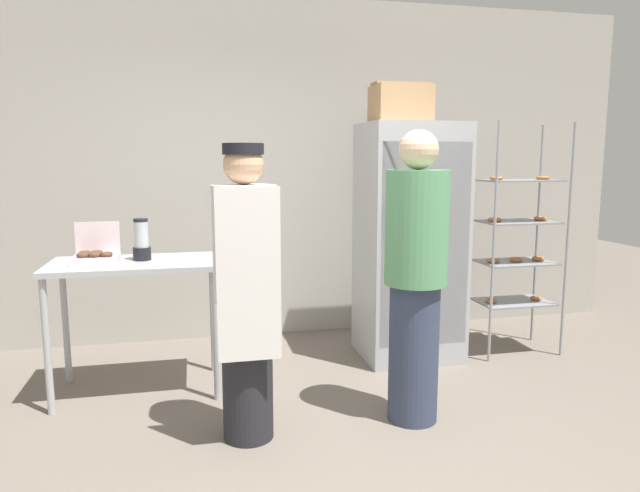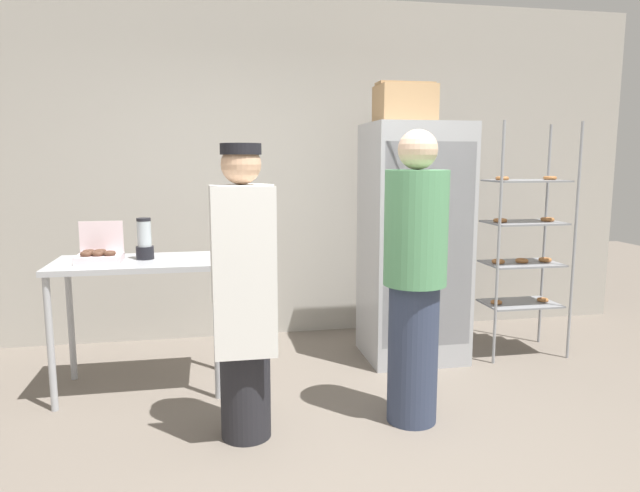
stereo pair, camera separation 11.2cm
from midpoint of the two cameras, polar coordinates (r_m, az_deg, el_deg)
The scene contains 10 objects.
ground_plane at distance 3.15m, azimuth 3.19°, elevation -21.05°, with size 14.00×14.00×0.00m, color #6B6056.
back_wall at distance 5.10m, azimuth -4.16°, elevation 7.54°, with size 6.40×0.12×2.93m, color #ADA89E.
refrigerator at distance 4.50m, azimuth 8.25°, elevation 0.35°, with size 0.75×0.67×1.83m.
baking_rack at distance 4.83m, azimuth 18.44°, elevation 0.46°, with size 0.66×0.43×1.84m.
prep_counter at distance 3.99m, azimuth -18.74°, elevation -3.08°, with size 1.09×0.61×0.89m.
donut_box at distance 3.97m, azimuth -22.28°, elevation -0.95°, with size 0.28×0.22×0.26m.
blender_pitcher at distance 3.98m, azimuth -18.19°, elevation 0.41°, with size 0.12×0.12×0.28m.
cardboard_storage_box at distance 4.51m, azimuth 7.33°, elevation 13.93°, with size 0.43×0.32×0.30m.
person_baker at distance 3.15m, azimuth -8.43°, elevation -4.35°, with size 0.35×0.37×1.64m.
person_customer at distance 3.37m, azimuth 8.59°, elevation -3.03°, with size 0.37×0.37×1.73m.
Camera 1 is at (-0.81, -2.62, 1.56)m, focal length 32.00 mm.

